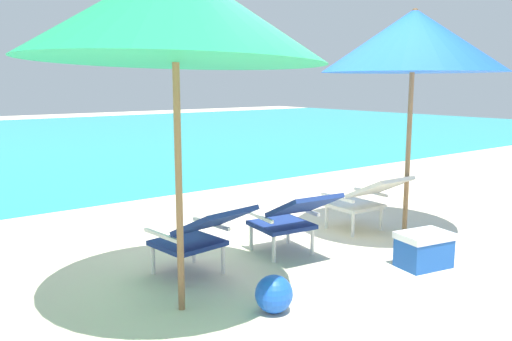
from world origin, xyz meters
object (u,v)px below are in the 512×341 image
(lounge_chair_left, at_px, (200,233))
(cooler_box, at_px, (424,249))
(beach_umbrella_left, at_px, (174,12))
(lounge_chair_right, at_px, (366,197))
(beach_ball, at_px, (274,294))
(lounge_chair_center, at_px, (292,216))
(beach_umbrella_right, at_px, (414,41))

(lounge_chair_left, xyz_separation_m, cooler_box, (1.76, -0.96, -0.24))
(lounge_chair_left, distance_m, beach_umbrella_left, 1.81)
(lounge_chair_right, xyz_separation_m, beach_ball, (-2.08, -0.95, -0.27))
(cooler_box, bearing_deg, lounge_chair_left, 151.24)
(lounge_chair_left, distance_m, lounge_chair_center, 0.98)
(lounge_chair_left, xyz_separation_m, lounge_chair_right, (2.16, 0.07, 0.00))
(lounge_chair_left, bearing_deg, beach_umbrella_right, -7.16)
(beach_umbrella_left, height_order, beach_umbrella_right, beach_umbrella_left)
(lounge_chair_right, bearing_deg, beach_umbrella_right, -60.96)
(lounge_chair_left, distance_m, beach_ball, 0.92)
(lounge_chair_right, relative_size, beach_ball, 3.23)
(lounge_chair_right, bearing_deg, beach_ball, -155.45)
(lounge_chair_left, xyz_separation_m, beach_ball, (0.09, -0.87, -0.27))
(lounge_chair_right, bearing_deg, cooler_box, -111.27)
(lounge_chair_right, relative_size, cooler_box, 1.71)
(lounge_chair_right, xyz_separation_m, cooler_box, (-0.40, -1.04, -0.24))
(lounge_chair_left, xyz_separation_m, beach_umbrella_left, (-0.42, -0.42, 1.71))
(lounge_chair_left, relative_size, cooler_box, 1.78)
(beach_umbrella_right, bearing_deg, lounge_chair_left, 172.84)
(lounge_chair_right, xyz_separation_m, beach_umbrella_right, (0.21, -0.37, 1.66))
(beach_ball, bearing_deg, lounge_chair_right, 24.55)
(lounge_chair_left, height_order, lounge_chair_center, same)
(lounge_chair_left, height_order, lounge_chair_right, same)
(beach_ball, xyz_separation_m, cooler_box, (1.67, -0.09, 0.02))
(beach_ball, bearing_deg, lounge_chair_center, 42.81)
(lounge_chair_left, distance_m, beach_umbrella_right, 2.91)
(lounge_chair_left, bearing_deg, lounge_chair_right, 1.98)
(beach_ball, distance_m, cooler_box, 1.68)
(beach_umbrella_left, bearing_deg, lounge_chair_right, 10.90)
(lounge_chair_right, bearing_deg, lounge_chair_center, -174.08)
(cooler_box, bearing_deg, beach_umbrella_left, 166.02)
(lounge_chair_center, xyz_separation_m, cooler_box, (0.78, -0.92, -0.24))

